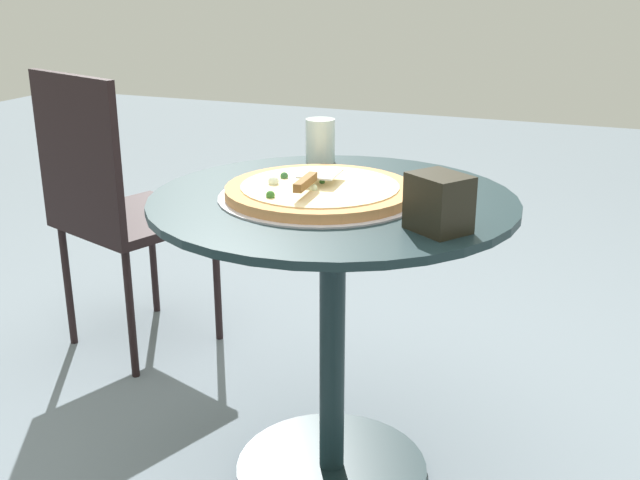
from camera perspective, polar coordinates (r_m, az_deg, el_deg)
ground_plane at (r=2.00m, az=0.86°, el=-16.66°), size 10.00×10.00×0.00m
patio_table at (r=1.75m, az=0.94°, el=-3.27°), size 0.81×0.81×0.71m
pizza_on_tray at (r=1.68m, az=-0.02°, el=3.61°), size 0.44×0.44×0.05m
pizza_server at (r=1.64m, az=-0.55°, el=4.62°), size 0.09×0.21×0.02m
drinking_cup at (r=1.99m, az=0.02°, el=7.35°), size 0.08×0.08×0.11m
napkin_dispenser at (r=1.46m, az=8.78°, el=2.73°), size 0.14×0.13×0.11m
patio_chair_far at (r=2.45m, az=-15.01°, el=2.96°), size 0.51×0.51×0.90m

